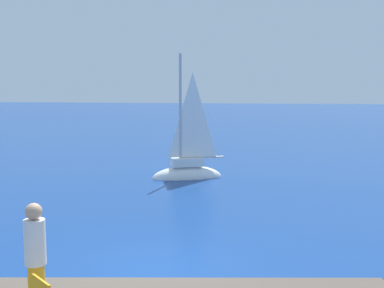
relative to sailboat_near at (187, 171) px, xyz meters
The scene contains 3 objects.
ground_plane 10.23m from the sailboat_near, 86.66° to the right, with size 160.00×160.00×0.00m, color navy.
sailboat_near is the anchor object (origin of this frame).
person_standing 14.00m from the sailboat_near, 90.93° to the right, with size 0.28×0.28×1.62m.
Camera 1 is at (1.95, -9.66, 3.96)m, focal length 46.17 mm.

